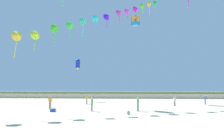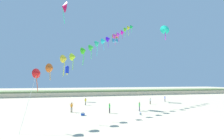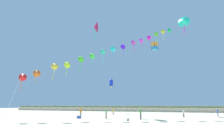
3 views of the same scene
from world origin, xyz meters
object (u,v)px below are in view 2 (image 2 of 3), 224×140
Objects in this scene: beach_cooler at (83,114)px; beach_ball at (140,114)px; person_mid_center at (165,98)px; large_kite_mid_trail at (64,7)px; person_far_left at (150,101)px; person_far_right at (110,107)px; large_kite_outer_drift at (115,38)px; person_far_center at (86,101)px; large_kite_high_solo at (165,29)px; large_kite_low_lead at (67,70)px; person_near_left at (72,106)px; person_near_right at (139,106)px.

beach_ball is (8.81, -1.66, -0.03)m from beach_cooler.
person_mid_center is 0.30× the size of large_kite_mid_trail.
person_far_right is at bearing -143.84° from person_far_left.
beach_ball is at bearing -123.08° from person_far_left.
beach_ball is at bearing -94.13° from large_kite_outer_drift.
large_kite_mid_trail is 8.83× the size of beach_cooler.
person_far_center is at bearing -175.90° from person_mid_center.
large_kite_high_solo is (20.54, -7.55, -5.77)m from large_kite_mid_trail.
large_kite_low_lead reaches higher than beach_cooler.
person_mid_center reaches higher than beach_cooler.
person_far_center is at bearing -140.23° from large_kite_outer_drift.
large_kite_mid_trail reaches higher than person_far_right.
beach_ball is at bearing -47.74° from large_kite_mid_trail.
person_near_left reaches higher than person_near_right.
person_far_left is 14.26m from person_far_right.
person_near_right is 1.12× the size of person_far_left.
large_kite_high_solo reaches higher than person_near_left.
person_near_left is 6.48m from person_far_right.
person_far_center reaches higher than beach_cooler.
person_mid_center is 6.99m from person_far_left.
person_near_right is at bearing 7.60° from beach_cooler.
person_near_right is (11.56, -1.82, -0.02)m from person_near_left.
beach_ball is (11.41, -22.28, -8.08)m from large_kite_low_lead.
beach_ball is (4.36, -2.56, -0.79)m from person_far_right.
large_kite_mid_trail reaches higher than person_near_right.
large_kite_low_lead is (-4.11, 9.08, 7.35)m from person_far_center.
person_far_left is 28.68m from large_kite_mid_trail.
person_near_left reaches higher than beach_cooler.
beach_ball is (-1.48, -20.51, -17.00)m from large_kite_outer_drift.
large_kite_mid_trail is at bearing 132.26° from beach_ball.
person_far_left is (6.04, 7.99, -0.10)m from person_near_right.
person_mid_center is 21.24m from person_far_right.
person_far_right is 24.88m from large_kite_outer_drift.
beach_cooler is at bearing -62.56° from person_near_left.
large_kite_high_solo reaches higher than person_far_right.
large_kite_high_solo is (-4.81, -8.72, 15.16)m from person_mid_center.
person_mid_center is 2.65× the size of beach_cooler.
large_kite_high_solo is (19.69, -16.33, 7.78)m from large_kite_low_lead.
person_near_left is at bearing -160.66° from person_far_left.
large_kite_outer_drift is (13.75, 7.01, -4.64)m from large_kite_mid_trail.
person_near_left is 18.96m from large_kite_low_lead.
large_kite_outer_drift is at bearing 153.28° from person_mid_center.
large_kite_low_lead is 26.74m from large_kite_high_solo.
large_kite_mid_trail reaches higher than beach_ball.
person_near_left reaches higher than person_far_center.
person_near_left is 0.68× the size of large_kite_low_lead.
large_kite_outer_drift is (11.93, 15.70, 16.19)m from person_near_left.
large_kite_high_solo reaches higher than person_mid_center.
large_kite_high_solo reaches higher than person_far_center.
large_kite_mid_trail is (-1.82, 8.69, 20.83)m from person_near_left.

